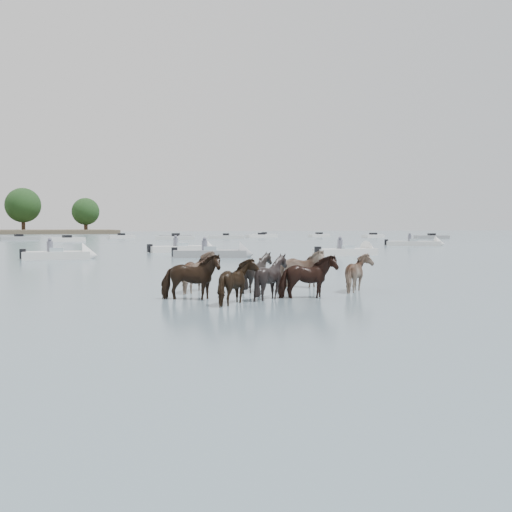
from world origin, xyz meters
name	(u,v)px	position (x,y,z in m)	size (l,w,h in m)	color
ground	(322,302)	(0.00, 0.00, 0.00)	(400.00, 400.00, 0.00)	slate
pony_herd	(265,276)	(-0.84, 2.05, 0.55)	(7.04, 4.78, 1.41)	black
swimming_pony	(267,258)	(5.45, 18.56, 0.10)	(0.72, 0.44, 0.44)	black
motorboat_a	(69,255)	(-5.72, 23.35, 0.23)	(4.55, 1.84, 1.92)	silver
motorboat_b	(222,254)	(3.65, 21.87, 0.23)	(5.34, 3.20, 1.92)	gray
motorboat_c	(190,249)	(3.54, 30.47, 0.23)	(5.67, 2.30, 1.92)	silver
motorboat_d	(354,252)	(12.98, 21.37, 0.23)	(5.02, 2.00, 1.92)	silver
motorboat_e	(421,244)	(28.86, 35.87, 0.22)	(5.92, 3.98, 1.92)	silver
distant_flotilla	(94,238)	(-0.68, 75.42, 0.26)	(106.26, 27.73, 0.93)	silver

